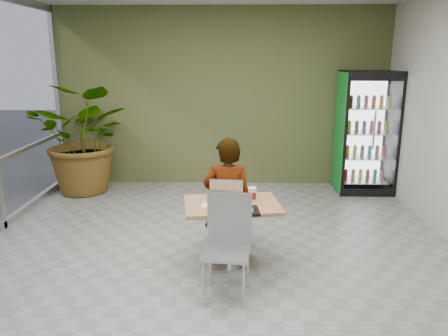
{
  "coord_description": "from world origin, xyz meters",
  "views": [
    {
      "loc": [
        0.19,
        -4.48,
        2.33
      ],
      "look_at": [
        0.1,
        0.72,
        1.0
      ],
      "focal_mm": 35.0,
      "sensor_mm": 36.0,
      "label": 1
    }
  ],
  "objects": [
    {
      "name": "soda_cup",
      "position": [
        0.42,
        0.18,
        0.83
      ],
      "size": [
        0.09,
        0.09,
        0.16
      ],
      "color": "white",
      "rests_on": "dining_table"
    },
    {
      "name": "beverage_fridge",
      "position": [
        2.53,
        3.05,
        1.05
      ],
      "size": [
        0.97,
        0.75,
        2.1
      ],
      "rotation": [
        0.0,
        0.0,
        -0.02
      ],
      "color": "black",
      "rests_on": "ground"
    },
    {
      "name": "seated_woman",
      "position": [
        0.14,
        0.67,
        0.55
      ],
      "size": [
        0.65,
        0.45,
        1.69
      ],
      "primitive_type": "imported",
      "rotation": [
        0.0,
        0.0,
        3.06
      ],
      "color": "black",
      "rests_on": "ground"
    },
    {
      "name": "potted_plant",
      "position": [
        -2.33,
        2.9,
        0.95
      ],
      "size": [
        1.93,
        1.73,
        1.91
      ],
      "primitive_type": "imported",
      "rotation": [
        0.0,
        0.0,
        -0.16
      ],
      "color": "#29682C",
      "rests_on": "ground"
    },
    {
      "name": "ground",
      "position": [
        0.0,
        0.0,
        0.0
      ],
      "size": [
        7.0,
        7.0,
        0.0
      ],
      "primitive_type": "plane",
      "color": "gray",
      "rests_on": "ground"
    },
    {
      "name": "cafeteria_tray",
      "position": [
        0.27,
        -0.16,
        0.76
      ],
      "size": [
        0.43,
        0.33,
        0.02
      ],
      "primitive_type": "cube",
      "rotation": [
        0.0,
        0.0,
        0.07
      ],
      "color": "black",
      "rests_on": "dining_table"
    },
    {
      "name": "chair_near",
      "position": [
        0.16,
        -0.46,
        0.6
      ],
      "size": [
        0.51,
        0.51,
        1.02
      ],
      "rotation": [
        0.0,
        0.0,
        -0.13
      ],
      "color": "#B0B2B5",
      "rests_on": "ground"
    },
    {
      "name": "napkin_stack",
      "position": [
        -0.06,
        -0.0,
        0.76
      ],
      "size": [
        0.15,
        0.15,
        0.02
      ],
      "primitive_type": "cube",
      "rotation": [
        0.0,
        0.0,
        -0.09
      ],
      "color": "white",
      "rests_on": "dining_table"
    },
    {
      "name": "room_envelope",
      "position": [
        0.0,
        0.0,
        1.6
      ],
      "size": [
        6.0,
        7.0,
        3.2
      ],
      "primitive_type": null,
      "color": "beige",
      "rests_on": "ground"
    },
    {
      "name": "pizza_plate",
      "position": [
        0.18,
        0.13,
        0.77
      ],
      "size": [
        0.3,
        0.22,
        0.03
      ],
      "color": "white",
      "rests_on": "dining_table"
    },
    {
      "name": "chair_far",
      "position": [
        0.14,
        0.63,
        0.53
      ],
      "size": [
        0.43,
        0.44,
        0.91
      ],
      "rotation": [
        0.0,
        0.0,
        3.06
      ],
      "color": "#B0B2B5",
      "rests_on": "ground"
    },
    {
      "name": "dining_table",
      "position": [
        0.2,
        0.12,
        0.54
      ],
      "size": [
        1.13,
        0.86,
        0.75
      ],
      "rotation": [
        0.0,
        0.0,
        0.13
      ],
      "color": "tan",
      "rests_on": "ground"
    }
  ]
}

